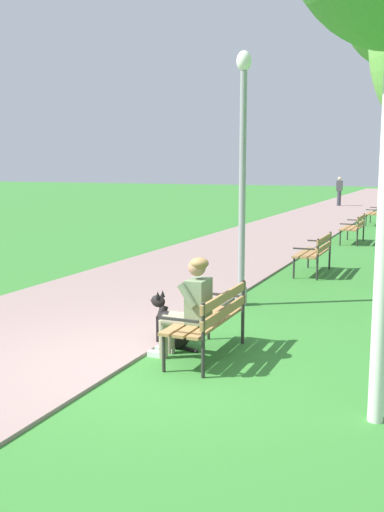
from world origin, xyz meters
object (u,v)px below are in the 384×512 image
(park_bench_far, at_px, (355,226))
(lamp_post_near, at_px, (242,177))
(park_bench_mid, at_px, (316,250))
(person_seated_on_near_bench, at_px, (190,304))
(dog_black, at_px, (171,327))
(park_bench_near, at_px, (211,316))
(park_bench_furthest, at_px, (376,212))
(pedestrian_distant, at_px, (339,191))

(park_bench_far, relative_size, lamp_post_near, 0.37)
(park_bench_mid, height_order, person_seated_on_near_bench, person_seated_on_near_bench)
(park_bench_mid, relative_size, park_bench_far, 1.00)
(person_seated_on_near_bench, relative_size, dog_black, 1.55)
(park_bench_near, bearing_deg, dog_black, 161.01)
(park_bench_mid, height_order, dog_black, park_bench_mid)
(park_bench_far, bearing_deg, park_bench_mid, -90.45)
(park_bench_far, xyz_separation_m, park_bench_furthest, (0.01, 5.89, 0.00))
(park_bench_mid, distance_m, person_seated_on_near_bench, 6.23)
(park_bench_mid, distance_m, park_bench_far, 5.51)
(park_bench_mid, xyz_separation_m, park_bench_far, (0.04, 5.51, 0.00))
(park_bench_far, distance_m, pedestrian_distant, 16.12)
(park_bench_furthest, bearing_deg, park_bench_near, -90.28)
(person_seated_on_near_bench, height_order, lamp_post_near, lamp_post_near)
(park_bench_mid, bearing_deg, dog_black, -96.46)
(park_bench_far, distance_m, person_seated_on_near_bench, 11.74)
(park_bench_far, distance_m, park_bench_furthest, 5.89)
(park_bench_near, bearing_deg, park_bench_furthest, 89.72)
(dog_black, distance_m, lamp_post_near, 3.14)
(lamp_post_near, relative_size, pedestrian_distant, 2.49)
(park_bench_far, bearing_deg, lamp_post_near, -93.89)
(park_bench_mid, bearing_deg, lamp_post_near, -99.50)
(park_bench_far, bearing_deg, park_bench_furthest, 89.91)
(park_bench_far, relative_size, dog_black, 1.86)
(park_bench_far, xyz_separation_m, lamp_post_near, (-0.60, -8.85, 1.61))
(lamp_post_near, bearing_deg, park_bench_furthest, 87.63)
(park_bench_furthest, bearing_deg, lamp_post_near, -92.37)
(park_bench_near, relative_size, person_seated_on_near_bench, 1.20)
(park_bench_near, height_order, lamp_post_near, lamp_post_near)
(dog_black, bearing_deg, park_bench_mid, 83.54)
(park_bench_far, bearing_deg, pedestrian_distant, 100.95)
(park_bench_near, relative_size, lamp_post_near, 0.37)
(lamp_post_near, bearing_deg, person_seated_on_near_bench, -83.70)
(lamp_post_near, distance_m, pedestrian_distant, 24.83)
(park_bench_far, relative_size, pedestrian_distant, 0.91)
(person_seated_on_near_bench, relative_size, pedestrian_distant, 0.76)
(person_seated_on_near_bench, bearing_deg, park_bench_near, 35.50)
(dog_black, xyz_separation_m, pedestrian_distant, (-2.35, 27.19, 0.58))
(park_bench_furthest, xyz_separation_m, person_seated_on_near_bench, (-0.29, -17.63, 0.17))
(park_bench_mid, distance_m, dog_black, 5.90)
(park_bench_near, distance_m, park_bench_far, 11.59)
(person_seated_on_near_bench, relative_size, lamp_post_near, 0.30)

